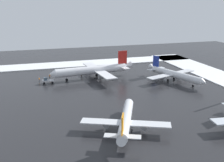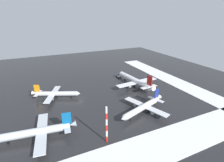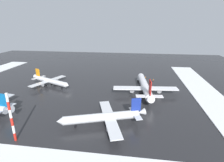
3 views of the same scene
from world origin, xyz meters
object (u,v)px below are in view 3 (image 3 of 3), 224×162
Objects in this scene: airplane_parked_portside at (50,81)px; antenna_mast at (11,118)px; airplane_parked_starboard at (104,117)px; ground_crew_beside_wing at (153,80)px; ground_crew_by_nose_gear at (145,78)px; pushback_tug at (139,78)px; ground_crew_near_tug at (150,88)px; airplane_distant_tail at (145,86)px.

antenna_mast reaches higher than airplane_parked_portside.
airplane_parked_starboard is at bearing -19.31° from airplane_parked_portside.
ground_crew_by_nose_gear is at bearing -177.79° from ground_crew_beside_wing.
pushback_tug reaches higher than ground_crew_near_tug.
ground_crew_beside_wing is (5.59, 17.87, -2.62)m from airplane_distant_tail.
airplane_parked_starboard is at bearing -62.91° from ground_crew_beside_wing.
antenna_mast reaches higher than airplane_distant_tail.
ground_crew_near_tug is at bearing -52.33° from ground_crew_beside_wing.
ground_crew_by_nose_gear is 17.83m from ground_crew_near_tug.
ground_crew_near_tug is 62.73m from antenna_mast.
airplane_distant_tail is 18.91m from ground_crew_beside_wing.
ground_crew_by_nose_gear is (3.71, 3.01, -0.31)m from pushback_tug.
airplane_parked_starboard is 27.19m from antenna_mast.
ground_crew_by_nose_gear is 6.21m from ground_crew_beside_wing.
airplane_parked_portside is 49.44m from airplane_parked_starboard.
airplane_parked_starboard is (35.97, -33.92, 0.25)m from airplane_parked_portside.
ground_crew_near_tug is at bearing 48.47° from antenna_mast.
ground_crew_near_tug is (5.13, -14.76, -0.31)m from pushback_tug.
airplane_parked_starboard is 52.30m from ground_crew_beside_wing.
ground_crew_beside_wing is at bearing 53.61° from antenna_mast.
airplane_parked_portside is 15.07× the size of ground_crew_near_tug.
airplane_parked_portside is at bearing 103.87° from ground_crew_by_nose_gear.
ground_crew_near_tug is (1.42, -17.77, 0.00)m from ground_crew_by_nose_gear.
airplane_parked_portside is at bearing 2.71° from ground_crew_near_tug.
ground_crew_by_nose_gear and ground_crew_near_tug have the same top height.
airplane_parked_starboard reaches higher than ground_crew_near_tug.
ground_crew_near_tug and ground_crew_beside_wing have the same top height.
airplane_parked_starboard is 16.94× the size of ground_crew_beside_wing.
antenna_mast is at bearing 49.93° from ground_crew_near_tug.
airplane_parked_portside is at bearing -62.00° from airplane_parked_starboard.
airplane_distant_tail reaches higher than ground_crew_beside_wing.
antenna_mast is (-36.24, -61.47, 6.16)m from pushback_tug.
pushback_tug is 0.31× the size of antenna_mast.
antenna_mast is (-41.37, -46.71, 6.47)m from ground_crew_near_tug.
ground_crew_beside_wing is at bearing -143.61° from ground_crew_by_nose_gear.
ground_crew_by_nose_gear is at bearing -9.29° from airplane_distant_tail.
airplane_parked_starboard is at bearing 168.32° from pushback_tug.
pushback_tug is 71.62m from antenna_mast.
ground_crew_by_nose_gear is at bearing -48.97° from pushback_tug.
airplane_distant_tail is at bearing -171.21° from pushback_tug.
ground_crew_near_tug is 1.00× the size of ground_crew_beside_wing.
pushback_tug is at bearing -141.54° from ground_crew_beside_wing.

